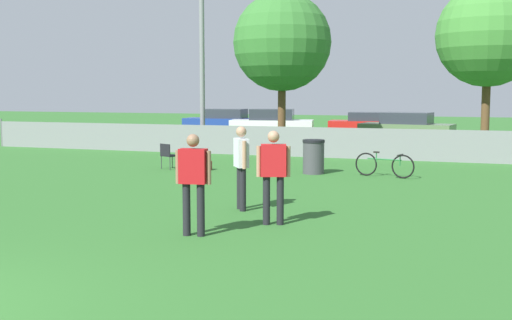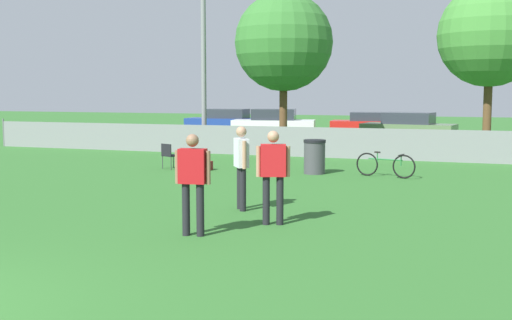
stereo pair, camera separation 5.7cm
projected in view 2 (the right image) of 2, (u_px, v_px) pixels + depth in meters
name	position (u px, v px, depth m)	size (l,w,h in m)	color
fence_backline	(308.00, 142.00, 23.42)	(27.73, 0.07, 1.21)	gray
light_pole	(203.00, 6.00, 25.38)	(0.90, 0.36, 9.94)	gray
tree_near_pole	(284.00, 42.00, 25.79)	(3.96, 3.96, 6.36)	brown
tree_far_right	(490.00, 35.00, 24.43)	(3.96, 3.96, 6.52)	brown
player_receiver_white	(241.00, 161.00, 12.84)	(0.44, 0.51, 1.69)	black
player_defender_red	(193.00, 176.00, 10.52)	(0.60, 0.28, 1.69)	black
player_thrower_red	(273.00, 170.00, 11.41)	(0.58, 0.36, 1.69)	black
folding_chair_sideline	(170.00, 154.00, 19.79)	(0.63, 0.63, 0.79)	#333338
bicycle_sideline	(385.00, 165.00, 17.90)	(1.71, 0.55, 0.71)	black
trash_bin	(315.00, 157.00, 18.65)	(0.65, 0.65, 0.99)	#3F3F44
gear_bag_sideline	(202.00, 165.00, 19.60)	(0.60, 0.33, 0.29)	maroon
parked_car_blue	(226.00, 122.00, 36.53)	(4.64, 2.01, 1.42)	black
parked_car_white	(274.00, 124.00, 33.20)	(4.49, 2.48, 1.50)	black
parked_car_red	(372.00, 124.00, 34.37)	(4.54, 2.28, 1.30)	black
parked_car_olive	(408.00, 128.00, 29.68)	(4.38, 2.29, 1.44)	black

